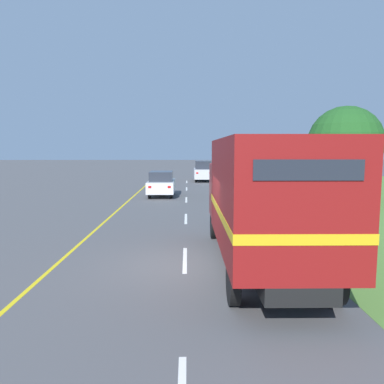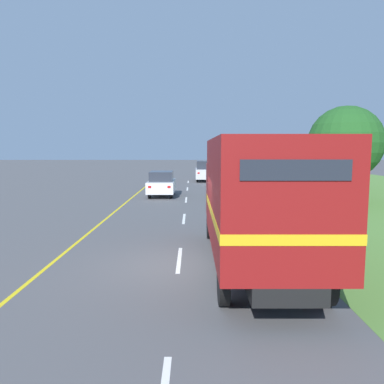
{
  "view_description": "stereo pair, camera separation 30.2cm",
  "coord_description": "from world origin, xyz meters",
  "px_view_note": "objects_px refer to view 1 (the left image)",
  "views": [
    {
      "loc": [
        0.08,
        -10.35,
        3.32
      ],
      "look_at": [
        0.3,
        7.85,
        1.2
      ],
      "focal_mm": 35.0,
      "sensor_mm": 36.0,
      "label": 1
    },
    {
      "loc": [
        0.38,
        -10.35,
        3.32
      ],
      "look_at": [
        0.3,
        7.85,
        1.2
      ],
      "focal_mm": 35.0,
      "sensor_mm": 36.0,
      "label": 2
    }
  ],
  "objects_px": {
    "lead_car_silver_ahead": "(203,171)",
    "roadside_tree_near": "(345,143)",
    "horse_trailer_truck": "(263,198)",
    "highway_sign": "(317,178)",
    "delineator_post": "(320,238)",
    "lead_car_white": "(162,183)",
    "roadside_tree_mid": "(339,141)"
  },
  "relations": [
    {
      "from": "lead_car_silver_ahead",
      "to": "lead_car_white",
      "type": "bearing_deg",
      "value": -105.66
    },
    {
      "from": "lead_car_silver_ahead",
      "to": "delineator_post",
      "type": "xyz_separation_m",
      "value": [
        2.64,
        -26.5,
        -0.53
      ]
    },
    {
      "from": "lead_car_white",
      "to": "highway_sign",
      "type": "relative_size",
      "value": 1.37
    },
    {
      "from": "highway_sign",
      "to": "delineator_post",
      "type": "bearing_deg",
      "value": -107.75
    },
    {
      "from": "highway_sign",
      "to": "delineator_post",
      "type": "xyz_separation_m",
      "value": [
        -2.03,
        -6.35,
        -1.38
      ]
    },
    {
      "from": "horse_trailer_truck",
      "to": "lead_car_white",
      "type": "distance_m",
      "value": 16.45
    },
    {
      "from": "lead_car_white",
      "to": "lead_car_silver_ahead",
      "type": "relative_size",
      "value": 0.94
    },
    {
      "from": "lead_car_silver_ahead",
      "to": "highway_sign",
      "type": "height_order",
      "value": "highway_sign"
    },
    {
      "from": "lead_car_white",
      "to": "horse_trailer_truck",
      "type": "bearing_deg",
      "value": -76.33
    },
    {
      "from": "highway_sign",
      "to": "roadside_tree_near",
      "type": "distance_m",
      "value": 6.49
    },
    {
      "from": "lead_car_white",
      "to": "delineator_post",
      "type": "bearing_deg",
      "value": -67.35
    },
    {
      "from": "lead_car_white",
      "to": "highway_sign",
      "type": "distance_m",
      "value": 11.45
    },
    {
      "from": "horse_trailer_truck",
      "to": "lead_car_white",
      "type": "xyz_separation_m",
      "value": [
        -3.88,
        15.95,
        -1.09
      ]
    },
    {
      "from": "highway_sign",
      "to": "delineator_post",
      "type": "distance_m",
      "value": 6.81
    },
    {
      "from": "highway_sign",
      "to": "horse_trailer_truck",
      "type": "bearing_deg",
      "value": -117.97
    },
    {
      "from": "highway_sign",
      "to": "lead_car_white",
      "type": "bearing_deg",
      "value": 134.91
    },
    {
      "from": "lead_car_silver_ahead",
      "to": "delineator_post",
      "type": "distance_m",
      "value": 26.63
    },
    {
      "from": "horse_trailer_truck",
      "to": "roadside_tree_mid",
      "type": "height_order",
      "value": "roadside_tree_mid"
    },
    {
      "from": "lead_car_silver_ahead",
      "to": "roadside_tree_near",
      "type": "distance_m",
      "value": 17.24
    },
    {
      "from": "horse_trailer_truck",
      "to": "delineator_post",
      "type": "height_order",
      "value": "horse_trailer_truck"
    },
    {
      "from": "lead_car_silver_ahead",
      "to": "roadside_tree_near",
      "type": "height_order",
      "value": "roadside_tree_near"
    },
    {
      "from": "delineator_post",
      "to": "highway_sign",
      "type": "bearing_deg",
      "value": 72.25
    },
    {
      "from": "horse_trailer_truck",
      "to": "roadside_tree_mid",
      "type": "xyz_separation_m",
      "value": [
        10.41,
        20.83,
        1.92
      ]
    },
    {
      "from": "roadside_tree_mid",
      "to": "delineator_post",
      "type": "height_order",
      "value": "roadside_tree_mid"
    },
    {
      "from": "horse_trailer_truck",
      "to": "delineator_post",
      "type": "bearing_deg",
      "value": 35.25
    },
    {
      "from": "lead_car_white",
      "to": "delineator_post",
      "type": "relative_size",
      "value": 4.2
    },
    {
      "from": "roadside_tree_mid",
      "to": "delineator_post",
      "type": "xyz_separation_m",
      "value": [
        -8.26,
        -19.31,
        -3.4
      ]
    },
    {
      "from": "horse_trailer_truck",
      "to": "lead_car_white",
      "type": "bearing_deg",
      "value": 103.67
    },
    {
      "from": "lead_car_white",
      "to": "roadside_tree_mid",
      "type": "height_order",
      "value": "roadside_tree_mid"
    },
    {
      "from": "horse_trailer_truck",
      "to": "highway_sign",
      "type": "relative_size",
      "value": 2.77
    },
    {
      "from": "horse_trailer_truck",
      "to": "lead_car_silver_ahead",
      "type": "relative_size",
      "value": 1.9
    },
    {
      "from": "lead_car_white",
      "to": "lead_car_silver_ahead",
      "type": "height_order",
      "value": "lead_car_silver_ahead"
    }
  ]
}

